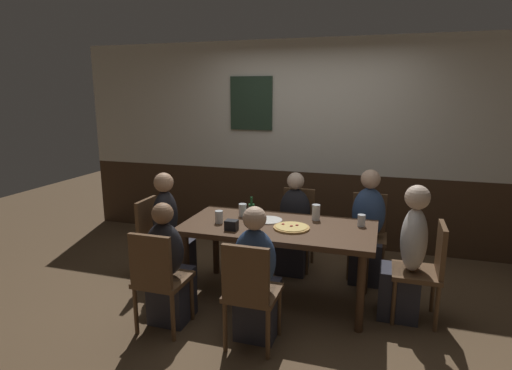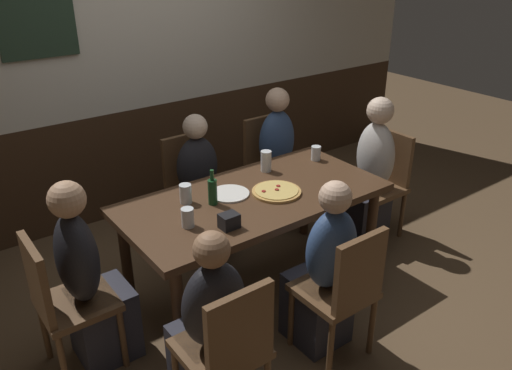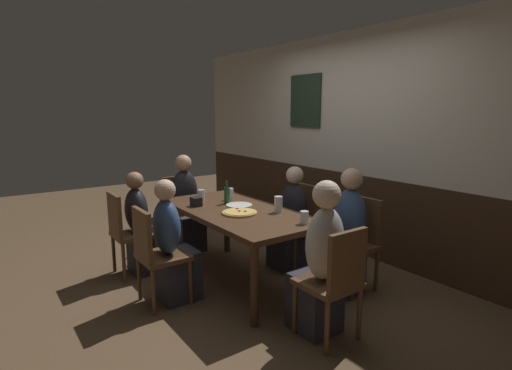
{
  "view_description": "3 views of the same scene",
  "coord_description": "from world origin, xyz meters",
  "px_view_note": "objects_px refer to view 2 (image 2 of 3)",
  "views": [
    {
      "loc": [
        0.91,
        -3.6,
        1.95
      ],
      "look_at": [
        -0.22,
        0.0,
        1.11
      ],
      "focal_mm": 29.17,
      "sensor_mm": 36.0,
      "label": 1
    },
    {
      "loc": [
        -1.82,
        -2.47,
        2.28
      ],
      "look_at": [
        -0.03,
        -0.06,
        0.85
      ],
      "focal_mm": 36.33,
      "sensor_mm": 36.0,
      "label": 2
    },
    {
      "loc": [
        3.16,
        -2.04,
        1.7
      ],
      "look_at": [
        0.19,
        0.09,
        1.0
      ],
      "focal_mm": 27.77,
      "sensor_mm": 36.0,
      "label": 3
    }
  ],
  "objects_px": {
    "chair_head_east": "(382,179)",
    "chair_left_near": "(228,347)",
    "condiment_caddy": "(229,221)",
    "beer_bottle_green": "(213,191)",
    "plate_white_large": "(229,194)",
    "tumbler_water": "(266,162)",
    "pizza": "(276,191)",
    "person_mid_far": "(202,195)",
    "dining_table": "(254,206)",
    "chair_mid_near": "(344,288)",
    "person_mid_near": "(323,278)",
    "person_left_near": "(210,335)",
    "chair_head_west": "(62,299)",
    "chair_mid_far": "(191,184)",
    "beer_glass_tall": "(188,219)",
    "beer_glass_half": "(186,195)",
    "person_head_east": "(369,182)",
    "chair_right_far": "(268,161)",
    "person_head_west": "(91,288)",
    "person_right_far": "(280,167)",
    "pint_glass_stout": "(316,154)"
  },
  "relations": [
    {
      "from": "person_left_near",
      "to": "pint_glass_stout",
      "type": "bearing_deg",
      "value": 30.33
    },
    {
      "from": "pizza",
      "to": "person_mid_far",
      "type": "bearing_deg",
      "value": 100.52
    },
    {
      "from": "person_left_near",
      "to": "pizza",
      "type": "bearing_deg",
      "value": 33.99
    },
    {
      "from": "chair_right_far",
      "to": "person_right_far",
      "type": "relative_size",
      "value": 0.74
    },
    {
      "from": "person_right_far",
      "to": "beer_glass_half",
      "type": "bearing_deg",
      "value": -156.67
    },
    {
      "from": "chair_right_far",
      "to": "chair_head_east",
      "type": "bearing_deg",
      "value": -58.49
    },
    {
      "from": "beer_glass_half",
      "to": "pint_glass_stout",
      "type": "bearing_deg",
      "value": 1.51
    },
    {
      "from": "chair_head_east",
      "to": "chair_left_near",
      "type": "height_order",
      "value": "same"
    },
    {
      "from": "tumbler_water",
      "to": "pizza",
      "type": "bearing_deg",
      "value": -116.73
    },
    {
      "from": "person_mid_near",
      "to": "chair_right_far",
      "type": "bearing_deg",
      "value": 63.02
    },
    {
      "from": "person_left_near",
      "to": "chair_left_near",
      "type": "bearing_deg",
      "value": -90.0
    },
    {
      "from": "person_head_west",
      "to": "person_mid_near",
      "type": "height_order",
      "value": "person_head_west"
    },
    {
      "from": "dining_table",
      "to": "pizza",
      "type": "bearing_deg",
      "value": -24.66
    },
    {
      "from": "tumbler_water",
      "to": "beer_glass_tall",
      "type": "bearing_deg",
      "value": -156.98
    },
    {
      "from": "person_head_east",
      "to": "condiment_caddy",
      "type": "bearing_deg",
      "value": -170.38
    },
    {
      "from": "dining_table",
      "to": "person_mid_far",
      "type": "distance_m",
      "value": 0.72
    },
    {
      "from": "person_left_near",
      "to": "beer_glass_tall",
      "type": "relative_size",
      "value": 9.15
    },
    {
      "from": "dining_table",
      "to": "person_left_near",
      "type": "relative_size",
      "value": 1.65
    },
    {
      "from": "person_mid_near",
      "to": "beer_glass_tall",
      "type": "height_order",
      "value": "person_mid_near"
    },
    {
      "from": "chair_head_west",
      "to": "chair_mid_far",
      "type": "relative_size",
      "value": 1.0
    },
    {
      "from": "person_left_near",
      "to": "plate_white_large",
      "type": "bearing_deg",
      "value": 50.21
    },
    {
      "from": "chair_head_west",
      "to": "pizza",
      "type": "height_order",
      "value": "chair_head_west"
    },
    {
      "from": "chair_right_far",
      "to": "plate_white_large",
      "type": "relative_size",
      "value": 3.3
    },
    {
      "from": "person_mid_far",
      "to": "pizza",
      "type": "distance_m",
      "value": 0.82
    },
    {
      "from": "plate_white_large",
      "to": "dining_table",
      "type": "bearing_deg",
      "value": -39.68
    },
    {
      "from": "chair_left_near",
      "to": "beer_glass_half",
      "type": "distance_m",
      "value": 1.13
    },
    {
      "from": "plate_white_large",
      "to": "person_left_near",
      "type": "bearing_deg",
      "value": -129.79
    },
    {
      "from": "beer_bottle_green",
      "to": "tumbler_water",
      "type": "bearing_deg",
      "value": 19.58
    },
    {
      "from": "person_head_east",
      "to": "person_left_near",
      "type": "height_order",
      "value": "person_head_east"
    },
    {
      "from": "condiment_caddy",
      "to": "beer_bottle_green",
      "type": "bearing_deg",
      "value": 74.6
    },
    {
      "from": "chair_mid_near",
      "to": "person_mid_near",
      "type": "xyz_separation_m",
      "value": [
        0.0,
        0.16,
        -0.03
      ]
    },
    {
      "from": "beer_bottle_green",
      "to": "plate_white_large",
      "type": "relative_size",
      "value": 0.89
    },
    {
      "from": "tumbler_water",
      "to": "beer_bottle_green",
      "type": "distance_m",
      "value": 0.63
    },
    {
      "from": "chair_head_east",
      "to": "chair_right_far",
      "type": "height_order",
      "value": "same"
    },
    {
      "from": "tumbler_water",
      "to": "chair_mid_near",
      "type": "bearing_deg",
      "value": -105.32
    },
    {
      "from": "beer_bottle_green",
      "to": "person_left_near",
      "type": "bearing_deg",
      "value": -123.91
    },
    {
      "from": "chair_right_far",
      "to": "condiment_caddy",
      "type": "relative_size",
      "value": 8.0
    },
    {
      "from": "chair_left_near",
      "to": "person_right_far",
      "type": "xyz_separation_m",
      "value": [
        1.57,
        1.54,
        0.01
      ]
    },
    {
      "from": "person_mid_near",
      "to": "pizza",
      "type": "relative_size",
      "value": 3.37
    },
    {
      "from": "chair_mid_far",
      "to": "person_left_near",
      "type": "relative_size",
      "value": 0.81
    },
    {
      "from": "chair_mid_near",
      "to": "person_left_near",
      "type": "relative_size",
      "value": 0.81
    },
    {
      "from": "chair_mid_near",
      "to": "person_head_east",
      "type": "xyz_separation_m",
      "value": [
        1.15,
        0.85,
        0.02
      ]
    },
    {
      "from": "chair_mid_far",
      "to": "beer_glass_tall",
      "type": "height_order",
      "value": "chair_mid_far"
    },
    {
      "from": "beer_glass_half",
      "to": "plate_white_large",
      "type": "distance_m",
      "value": 0.3
    },
    {
      "from": "beer_bottle_green",
      "to": "chair_mid_far",
      "type": "bearing_deg",
      "value": 70.34
    },
    {
      "from": "person_mid_near",
      "to": "beer_glass_half",
      "type": "distance_m",
      "value": 1.01
    },
    {
      "from": "dining_table",
      "to": "person_mid_far",
      "type": "bearing_deg",
      "value": 90.0
    },
    {
      "from": "chair_mid_near",
      "to": "dining_table",
      "type": "bearing_deg",
      "value": 90.0
    },
    {
      "from": "beer_glass_tall",
      "to": "plate_white_large",
      "type": "height_order",
      "value": "beer_glass_tall"
    },
    {
      "from": "chair_mid_near",
      "to": "beer_glass_half",
      "type": "bearing_deg",
      "value": 112.0
    }
  ]
}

